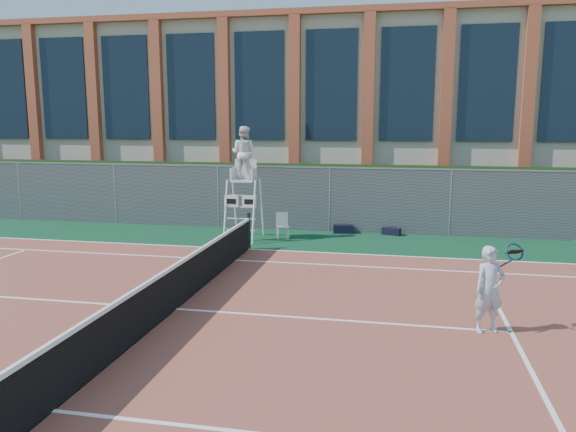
# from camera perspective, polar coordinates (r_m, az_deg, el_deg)

# --- Properties ---
(ground) EXTENTS (120.00, 120.00, 0.00)m
(ground) POSITION_cam_1_polar(r_m,az_deg,el_deg) (11.68, -11.35, -9.39)
(ground) COLOR #233814
(apron) EXTENTS (36.00, 20.00, 0.01)m
(apron) POSITION_cam_1_polar(r_m,az_deg,el_deg) (12.56, -9.58, -7.95)
(apron) COLOR #0D3B23
(apron) RESTS_ON ground
(tennis_court) EXTENTS (23.77, 10.97, 0.02)m
(tennis_court) POSITION_cam_1_polar(r_m,az_deg,el_deg) (11.68, -11.35, -9.29)
(tennis_court) COLOR brown
(tennis_court) RESTS_ON apron
(tennis_net) EXTENTS (0.10, 11.30, 1.10)m
(tennis_net) POSITION_cam_1_polar(r_m,az_deg,el_deg) (11.52, -11.44, -6.86)
(tennis_net) COLOR black
(tennis_net) RESTS_ON ground
(fence) EXTENTS (40.00, 0.06, 2.20)m
(fence) POSITION_cam_1_polar(r_m,az_deg,el_deg) (19.64, -1.55, 1.79)
(fence) COLOR #595E60
(fence) RESTS_ON ground
(hedge) EXTENTS (40.00, 1.40, 2.20)m
(hedge) POSITION_cam_1_polar(r_m,az_deg,el_deg) (20.80, -0.81, 2.23)
(hedge) COLOR black
(hedge) RESTS_ON ground
(building) EXTENTS (45.00, 10.60, 8.22)m
(building) POSITION_cam_1_polar(r_m,az_deg,el_deg) (28.45, 2.62, 10.34)
(building) COLOR #BCB69C
(building) RESTS_ON ground
(umpire_chair) EXTENTS (1.02, 1.57, 3.66)m
(umpire_chair) POSITION_cam_1_polar(r_m,az_deg,el_deg) (17.93, -4.53, 6.08)
(umpire_chair) COLOR white
(umpire_chair) RESTS_ON ground
(plastic_chair) EXTENTS (0.49, 0.50, 0.84)m
(plastic_chair) POSITION_cam_1_polar(r_m,az_deg,el_deg) (18.23, -0.59, -0.73)
(plastic_chair) COLOR silver
(plastic_chair) RESTS_ON apron
(sports_bag_near) EXTENTS (0.71, 0.37, 0.29)m
(sports_bag_near) POSITION_cam_1_polar(r_m,az_deg,el_deg) (19.17, 5.64, -1.31)
(sports_bag_near) COLOR black
(sports_bag_near) RESTS_ON apron
(sports_bag_far) EXTENTS (0.64, 0.41, 0.24)m
(sports_bag_far) POSITION_cam_1_polar(r_m,az_deg,el_deg) (19.11, 10.46, -1.54)
(sports_bag_far) COLOR black
(sports_bag_far) RESTS_ON apron
(tennis_player) EXTENTS (0.94, 0.71, 1.59)m
(tennis_player) POSITION_cam_1_polar(r_m,az_deg,el_deg) (10.66, 19.81, -7.00)
(tennis_player) COLOR #AABDCC
(tennis_player) RESTS_ON tennis_court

